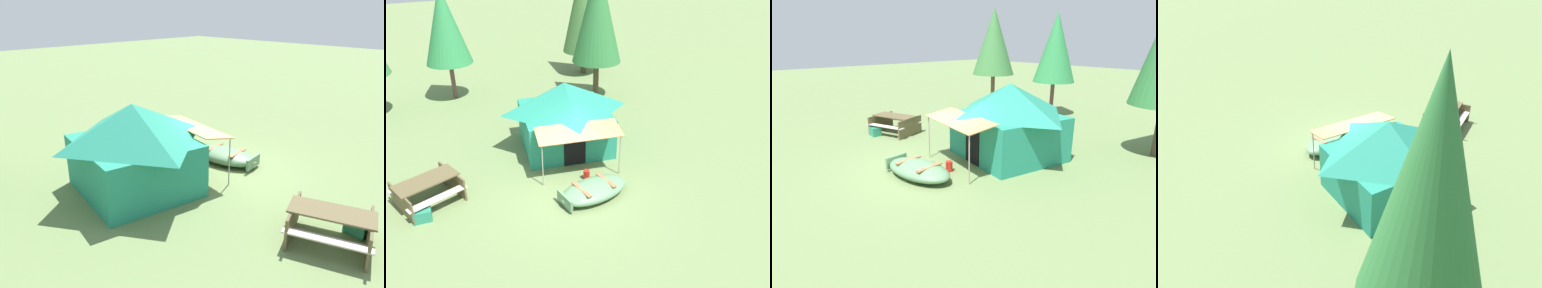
% 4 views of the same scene
% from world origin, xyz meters
% --- Properties ---
extents(ground_plane, '(80.00, 80.00, 0.00)m').
position_xyz_m(ground_plane, '(0.00, 0.00, 0.00)').
color(ground_plane, '#687E4B').
extents(beached_rowboat, '(2.41, 1.50, 0.47)m').
position_xyz_m(beached_rowboat, '(0.42, -0.70, 0.25)').
color(beached_rowboat, '#5C855E').
rests_on(beached_rowboat, ground_plane).
extents(canvas_cabin_tent, '(3.81, 4.48, 2.52)m').
position_xyz_m(canvas_cabin_tent, '(0.94, 2.63, 1.31)').
color(canvas_cabin_tent, '#23856B').
rests_on(canvas_cabin_tent, ground_plane).
extents(picnic_table, '(2.21, 2.02, 0.79)m').
position_xyz_m(picnic_table, '(-4.16, 1.19, 0.49)').
color(picnic_table, brown).
rests_on(picnic_table, ground_plane).
extents(cooler_box, '(0.52, 0.40, 0.36)m').
position_xyz_m(cooler_box, '(-4.46, 0.38, 0.18)').
color(cooler_box, '#278063').
rests_on(cooler_box, ground_plane).
extents(fuel_can, '(0.29, 0.29, 0.32)m').
position_xyz_m(fuel_can, '(0.66, 0.26, 0.16)').
color(fuel_can, red).
rests_on(fuel_can, ground_plane).
extents(pine_tree_back_right, '(2.28, 2.28, 6.20)m').
position_xyz_m(pine_tree_back_right, '(4.30, 6.56, 3.97)').
color(pine_tree_back_right, '#4C3C29').
rests_on(pine_tree_back_right, ground_plane).
extents(pine_tree_far_center, '(2.12, 2.12, 5.19)m').
position_xyz_m(pine_tree_far_center, '(-1.93, 9.37, 3.45)').
color(pine_tree_far_center, brown).
rests_on(pine_tree_far_center, ground_plane).
extents(pine_tree_side, '(2.26, 2.26, 6.36)m').
position_xyz_m(pine_tree_side, '(5.35, 10.07, 3.80)').
color(pine_tree_side, '#474026').
rests_on(pine_tree_side, ground_plane).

